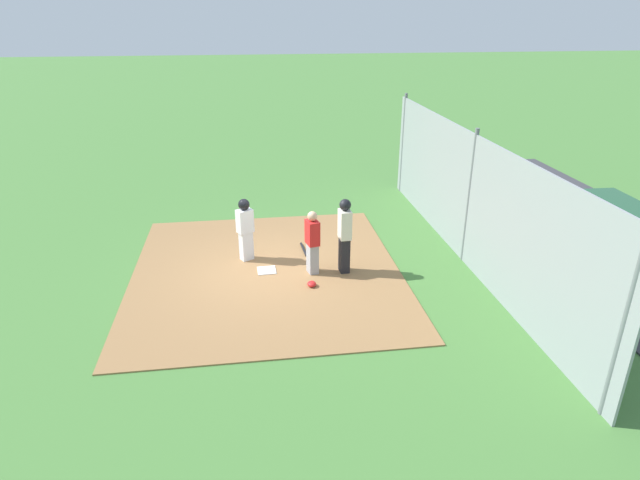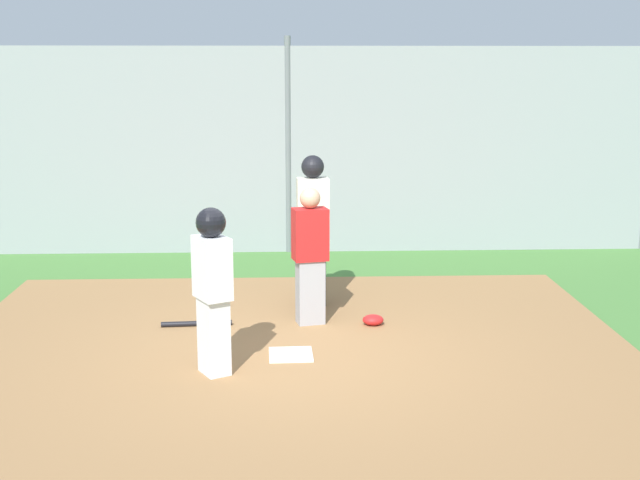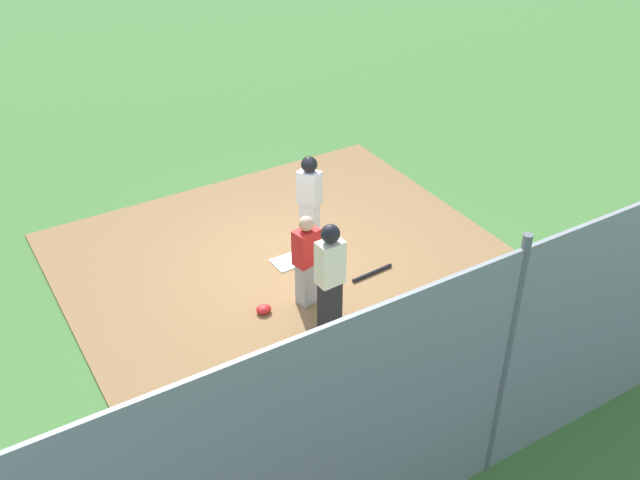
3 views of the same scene
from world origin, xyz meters
name	(u,v)px [view 1 (image 1 of 3)]	position (x,y,z in m)	size (l,w,h in m)	color
ground_plane	(267,272)	(0.00, 0.00, 0.00)	(140.00, 140.00, 0.00)	#477A38
dirt_infield	(267,271)	(0.00, 0.00, 0.01)	(7.20, 6.40, 0.03)	olive
home_plate	(267,270)	(0.00, 0.00, 0.04)	(0.44, 0.44, 0.02)	white
catcher	(312,242)	(-0.23, -1.10, 0.84)	(0.43, 0.34, 1.56)	#9E9EA3
umpire	(345,234)	(-0.28, -1.86, 1.01)	(0.40, 0.28, 1.84)	black
runner	(245,226)	(0.73, 0.46, 0.94)	(0.41, 0.46, 1.61)	silver
baseball_bat	(304,249)	(1.06, -1.02, 0.06)	(0.06, 0.06, 0.79)	black
catcher_mask	(312,284)	(-0.94, -0.99, 0.09)	(0.24, 0.20, 0.12)	red
backstop_fence	(469,200)	(0.00, -4.98, 1.60)	(12.00, 0.10, 3.35)	#93999E
parking_lot	(615,249)	(0.00, -9.23, 0.02)	(18.00, 5.20, 0.04)	#38383D
parked_car_green	(609,229)	(-0.02, -8.91, 0.61)	(4.26, 1.99, 1.28)	#235B38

